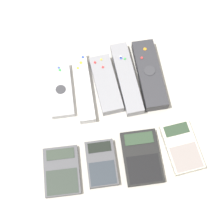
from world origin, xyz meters
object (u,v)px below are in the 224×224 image
at_px(remote_2, 105,84).
at_px(remote_4, 149,74).
at_px(calculator_1, 101,163).
at_px(remote_1, 83,87).
at_px(calculator_3, 182,147).
at_px(remote_3, 127,78).
at_px(calculator_0, 62,171).
at_px(remote_0, 61,90).
at_px(calculator_2, 142,157).

bearing_deg(remote_2, remote_4, -0.15).
relative_size(remote_4, calculator_1, 1.73).
height_order(remote_1, calculator_1, remote_1).
relative_size(remote_1, calculator_3, 1.51).
bearing_deg(remote_3, calculator_1, -117.54).
xyz_separation_m(remote_1, calculator_0, (-0.09, -0.21, -0.00)).
distance_m(remote_1, calculator_0, 0.23).
xyz_separation_m(calculator_1, calculator_3, (0.20, 0.00, 0.00)).
height_order(remote_0, calculator_1, remote_0).
height_order(remote_4, calculator_0, remote_4).
distance_m(remote_1, calculator_1, 0.21).
xyz_separation_m(remote_0, calculator_2, (0.17, -0.22, -0.00)).
height_order(remote_0, calculator_2, remote_0).
xyz_separation_m(remote_3, calculator_1, (-0.11, -0.22, -0.00)).
distance_m(remote_3, calculator_0, 0.30).
distance_m(remote_1, calculator_3, 0.30).
distance_m(remote_4, calculator_2, 0.23).
bearing_deg(calculator_3, calculator_0, 176.86).
distance_m(remote_1, remote_4, 0.18).
height_order(calculator_2, calculator_3, calculator_3).
height_order(remote_2, calculator_0, remote_2).
distance_m(calculator_0, calculator_2, 0.20).
bearing_deg(remote_2, remote_0, 174.09).
bearing_deg(remote_1, calculator_3, -42.70).
bearing_deg(remote_3, calculator_3, -67.31).
xyz_separation_m(calculator_2, calculator_3, (0.10, 0.01, 0.00)).
xyz_separation_m(remote_4, calculator_2, (-0.07, -0.22, -0.01)).
distance_m(remote_0, calculator_0, 0.22).
bearing_deg(remote_3, remote_0, 178.97).
bearing_deg(calculator_3, remote_1, 131.53).
height_order(remote_1, calculator_3, remote_1).
relative_size(remote_1, calculator_2, 1.45).
distance_m(remote_3, calculator_2, 0.22).
bearing_deg(remote_0, calculator_1, -69.21).
bearing_deg(calculator_3, calculator_1, 177.18).
distance_m(remote_0, calculator_2, 0.28).
height_order(remote_2, calculator_2, remote_2).
bearing_deg(calculator_1, remote_2, 80.33).
distance_m(remote_0, remote_1, 0.06).
relative_size(remote_1, remote_2, 1.19).
bearing_deg(calculator_0, remote_0, 86.61).
bearing_deg(remote_2, calculator_2, -79.02).
bearing_deg(remote_0, remote_2, -0.11).
height_order(calculator_0, calculator_1, calculator_1).
xyz_separation_m(calculator_1, calculator_2, (0.10, -0.00, -0.00)).
height_order(remote_3, remote_4, remote_4).
xyz_separation_m(remote_2, calculator_0, (-0.14, -0.21, -0.00)).
bearing_deg(calculator_3, calculator_2, 179.90).
height_order(remote_0, calculator_3, same).
distance_m(remote_2, remote_4, 0.12).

